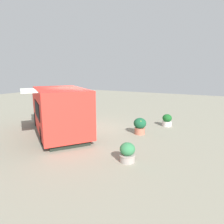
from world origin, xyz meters
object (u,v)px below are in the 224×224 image
object	(u,v)px
food_truck	(58,111)
person_customer	(73,107)
planter_flowering_near	(140,125)
planter_flowering_far	(167,120)
planter_flowering_side	(127,152)

from	to	relation	value
food_truck	person_customer	world-z (taller)	food_truck
food_truck	person_customer	distance (m)	5.40
planter_flowering_near	planter_flowering_far	world-z (taller)	planter_flowering_near
person_customer	planter_flowering_side	world-z (taller)	person_customer
person_customer	planter_flowering_side	bearing A→B (deg)	50.89
person_customer	planter_flowering_near	bearing A→B (deg)	66.36
person_customer	planter_flowering_side	distance (m)	9.29
planter_flowering_near	planter_flowering_side	distance (m)	3.11
food_truck	planter_flowering_side	world-z (taller)	food_truck
person_customer	planter_flowering_far	size ratio (longest dim) A/B	1.30
food_truck	planter_flowering_near	size ratio (longest dim) A/B	6.90
person_customer	planter_flowering_near	world-z (taller)	person_customer
food_truck	planter_flowering_near	bearing A→B (deg)	114.89
planter_flowering_far	person_customer	bearing A→B (deg)	-96.04
food_truck	planter_flowering_side	distance (m)	4.58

